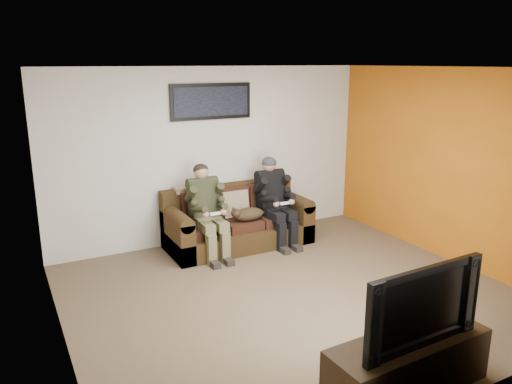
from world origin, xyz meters
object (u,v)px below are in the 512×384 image
person_right (274,196)px  cat (248,214)px  framed_poster (211,101)px  sofa (236,223)px  television (413,302)px  tv_stand (408,365)px  person_left (206,206)px

person_right → cat: (-0.48, -0.07, -0.20)m
person_right → framed_poster: bearing=142.7°
sofa → television: size_ratio=1.78×
tv_stand → cat: bearing=83.0°
cat → framed_poster: framed_poster is taller
cat → television: bearing=-94.9°
sofa → television: bearing=-93.7°
tv_stand → sofa: bearing=84.2°
sofa → tv_stand: 3.78m
person_left → tv_stand: person_left is taller
framed_poster → person_right: bearing=-37.3°
cat → tv_stand: bearing=-94.9°
sofa → person_left: (-0.54, -0.18, 0.39)m
person_right → television: size_ratio=1.08×
sofa → person_right: (0.54, -0.18, 0.39)m
framed_poster → television: 4.36m
cat → framed_poster: size_ratio=0.53×
sofa → tv_stand: (-0.24, -3.78, -0.10)m
person_right → framed_poster: framed_poster is taller
sofa → cat: size_ratio=3.21×
cat → framed_poster: 1.72m
person_left → cat: size_ratio=1.94×
framed_poster → sofa: bearing=-62.9°
cat → television: television is taller
person_right → framed_poster: 1.67m
television → cat: bearing=83.0°
sofa → cat: (0.06, -0.24, 0.20)m
framed_poster → cat: bearing=-67.5°
person_right → cat: size_ratio=1.96×
person_right → tv_stand: size_ratio=0.88×
framed_poster → television: framed_poster is taller
person_left → sofa: bearing=18.0°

